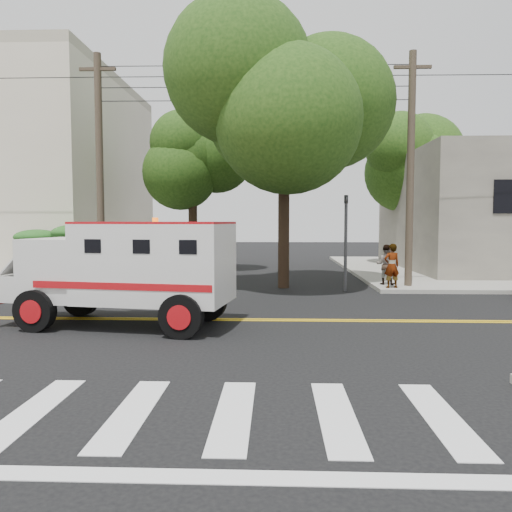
{
  "coord_description": "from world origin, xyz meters",
  "views": [
    {
      "loc": [
        1.16,
        -13.13,
        2.63
      ],
      "look_at": [
        0.6,
        1.6,
        1.6
      ],
      "focal_mm": 35.0,
      "sensor_mm": 36.0,
      "label": 1
    }
  ],
  "objects": [
    {
      "name": "ground",
      "position": [
        0.0,
        0.0,
        0.0
      ],
      "size": [
        100.0,
        100.0,
        0.0
      ],
      "primitive_type": "plane",
      "color": "black",
      "rests_on": "ground"
    },
    {
      "name": "sidewalk_ne",
      "position": [
        13.5,
        13.5,
        0.07
      ],
      "size": [
        17.0,
        17.0,
        0.15
      ],
      "primitive_type": "cube",
      "color": "gray",
      "rests_on": "ground"
    },
    {
      "name": "sidewalk_nw",
      "position": [
        -13.5,
        13.5,
        0.07
      ],
      "size": [
        17.0,
        17.0,
        0.15
      ],
      "primitive_type": "cube",
      "color": "gray",
      "rests_on": "ground"
    },
    {
      "name": "utility_pole_left",
      "position": [
        -5.6,
        6.0,
        4.5
      ],
      "size": [
        0.28,
        0.28,
        9.0
      ],
      "primitive_type": "cylinder",
      "color": "#382D23",
      "rests_on": "ground"
    },
    {
      "name": "utility_pole_right",
      "position": [
        6.3,
        6.2,
        4.5
      ],
      "size": [
        0.28,
        0.28,
        9.0
      ],
      "primitive_type": "cylinder",
      "color": "#382D23",
      "rests_on": "ground"
    },
    {
      "name": "tree_main",
      "position": [
        1.94,
        6.21,
        7.2
      ],
      "size": [
        6.08,
        5.7,
        9.85
      ],
      "color": "black",
      "rests_on": "ground"
    },
    {
      "name": "tree_left",
      "position": [
        -2.68,
        11.79,
        5.73
      ],
      "size": [
        4.48,
        4.2,
        7.7
      ],
      "color": "black",
      "rests_on": "ground"
    },
    {
      "name": "tree_right",
      "position": [
        8.84,
        15.77,
        6.09
      ],
      "size": [
        4.8,
        4.5,
        8.2
      ],
      "color": "black",
      "rests_on": "ground"
    },
    {
      "name": "traffic_signal",
      "position": [
        3.8,
        5.6,
        2.23
      ],
      "size": [
        0.15,
        0.18,
        3.6
      ],
      "color": "#3F3F42",
      "rests_on": "ground"
    },
    {
      "name": "accessibility_sign",
      "position": [
        -6.2,
        6.17,
        1.37
      ],
      "size": [
        0.45,
        0.1,
        2.02
      ],
      "color": "#3F3F42",
      "rests_on": "ground"
    },
    {
      "name": "palm_planter",
      "position": [
        -7.44,
        6.62,
        1.65
      ],
      "size": [
        3.52,
        2.63,
        2.36
      ],
      "color": "#1E3314",
      "rests_on": "sidewalk_nw"
    },
    {
      "name": "armored_truck",
      "position": [
        -2.51,
        -0.88,
        1.49
      ],
      "size": [
        6.0,
        3.03,
        2.62
      ],
      "rotation": [
        0.0,
        0.0,
        -0.15
      ],
      "color": "silver",
      "rests_on": "ground"
    },
    {
      "name": "pedestrian_a",
      "position": [
        5.5,
        5.5,
        0.98
      ],
      "size": [
        0.67,
        0.52,
        1.65
      ],
      "primitive_type": "imported",
      "rotation": [
        0.0,
        0.0,
        3.36
      ],
      "color": "gray",
      "rests_on": "sidewalk_ne"
    },
    {
      "name": "pedestrian_b",
      "position": [
        5.5,
        6.5,
        0.93
      ],
      "size": [
        0.93,
        0.83,
        1.57
      ],
      "primitive_type": "imported",
      "rotation": [
        0.0,
        0.0,
        2.77
      ],
      "color": "gray",
      "rests_on": "sidewalk_ne"
    }
  ]
}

